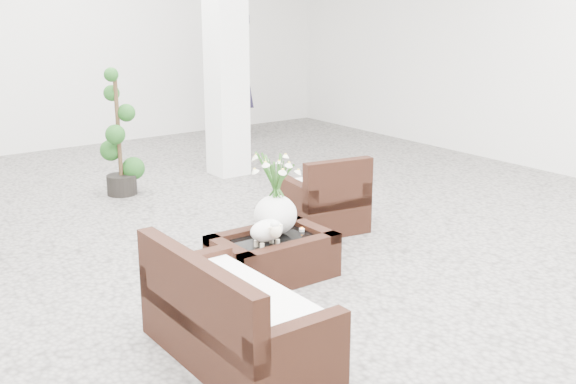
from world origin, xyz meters
TOP-DOWN VIEW (x-y plane):
  - ground at (0.00, 0.00)m, footprint 11.00×11.00m
  - column at (1.20, 2.80)m, footprint 0.40×0.40m
  - coffee_table at (-0.25, -0.24)m, footprint 0.90×0.60m
  - sheep_figurine at (-0.37, -0.34)m, footprint 0.28×0.23m
  - planter_narcissus at (-0.15, -0.14)m, footprint 0.44×0.44m
  - tealight at (0.05, -0.22)m, footprint 0.04×0.04m
  - armchair at (0.82, 0.46)m, footprint 0.77×0.74m
  - loveseat at (-1.15, -1.16)m, footprint 0.64×1.33m
  - topiary at (-0.25, 2.69)m, footprint 0.37×0.37m
  - shopper at (2.41, 4.51)m, footprint 0.69×0.82m

SIDE VIEW (x-z plane):
  - ground at x=0.00m, z-range 0.00..0.00m
  - coffee_table at x=-0.25m, z-range 0.00..0.31m
  - tealight at x=0.05m, z-range 0.31..0.34m
  - loveseat at x=-1.15m, z-range 0.00..0.71m
  - armchair at x=0.82m, z-range 0.00..0.72m
  - sheep_figurine at x=-0.37m, z-range 0.31..0.52m
  - topiary at x=-0.25m, z-range 0.00..1.37m
  - planter_narcissus at x=-0.15m, z-range 0.31..1.11m
  - shopper at x=2.41m, z-range 0.00..1.91m
  - column at x=1.20m, z-range 0.00..3.50m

